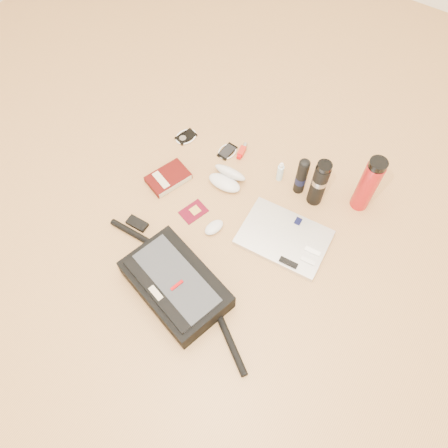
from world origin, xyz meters
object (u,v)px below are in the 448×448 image
at_px(messenger_bag, 175,284).
at_px(book, 168,178).
at_px(thermos_black, 319,183).
at_px(thermos_red, 368,185).
at_px(laptop, 284,238).

xyz_separation_m(messenger_bag, book, (-0.34, 0.41, -0.04)).
relative_size(thermos_black, thermos_red, 0.85).
bearing_deg(book, thermos_black, 43.39).
xyz_separation_m(book, thermos_black, (0.60, 0.26, 0.11)).
distance_m(messenger_bag, thermos_red, 0.88).
bearing_deg(laptop, thermos_black, 82.30).
height_order(laptop, book, same).
relative_size(messenger_bag, book, 3.82).
bearing_deg(laptop, messenger_bag, -124.53).
height_order(laptop, thermos_black, thermos_black).
relative_size(laptop, thermos_red, 1.26).
bearing_deg(messenger_bag, thermos_black, 84.67).
bearing_deg(thermos_black, thermos_red, 26.49).
bearing_deg(thermos_red, messenger_bag, -120.09).
xyz_separation_m(messenger_bag, thermos_red, (0.44, 0.76, 0.09)).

